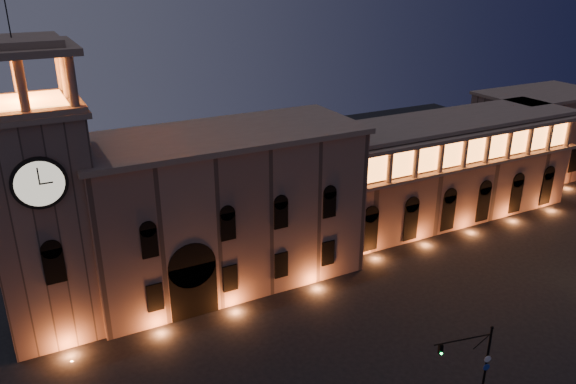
% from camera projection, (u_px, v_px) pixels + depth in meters
% --- Properties ---
extents(government_building, '(30.80, 12.80, 17.60)m').
position_uv_depth(government_building, '(224.00, 208.00, 62.64)').
color(government_building, '#7C5E51').
rests_on(government_building, ground).
extents(clock_tower, '(9.80, 9.80, 32.40)m').
position_uv_depth(clock_tower, '(43.00, 212.00, 52.57)').
color(clock_tower, '#7C5E51').
rests_on(clock_tower, ground).
extents(colonnade_wing, '(40.60, 11.50, 14.50)m').
position_uv_depth(colonnade_wing, '(444.00, 168.00, 79.41)').
color(colonnade_wing, brown).
rests_on(colonnade_wing, ground).
extents(secondary_building, '(20.00, 12.00, 14.00)m').
position_uv_depth(secondary_building, '(536.00, 136.00, 95.67)').
color(secondary_building, brown).
rests_on(secondary_building, ground).
extents(traffic_light, '(5.30, 1.35, 7.39)m').
position_uv_depth(traffic_light, '(477.00, 364.00, 45.60)').
color(traffic_light, black).
rests_on(traffic_light, ground).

